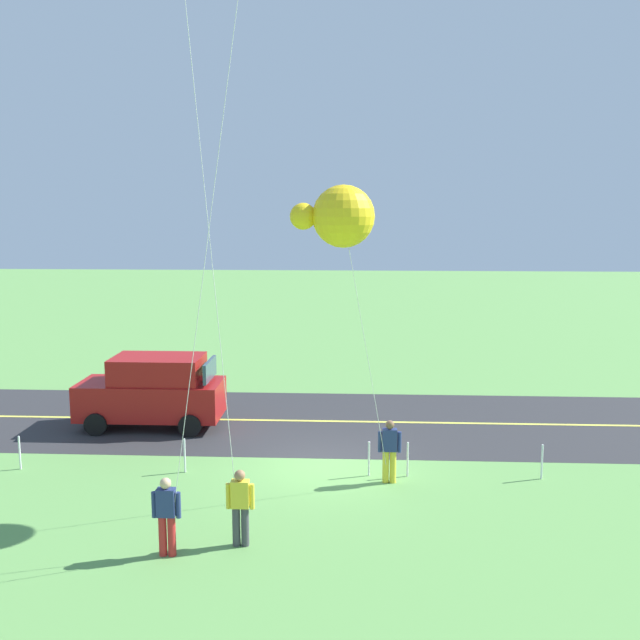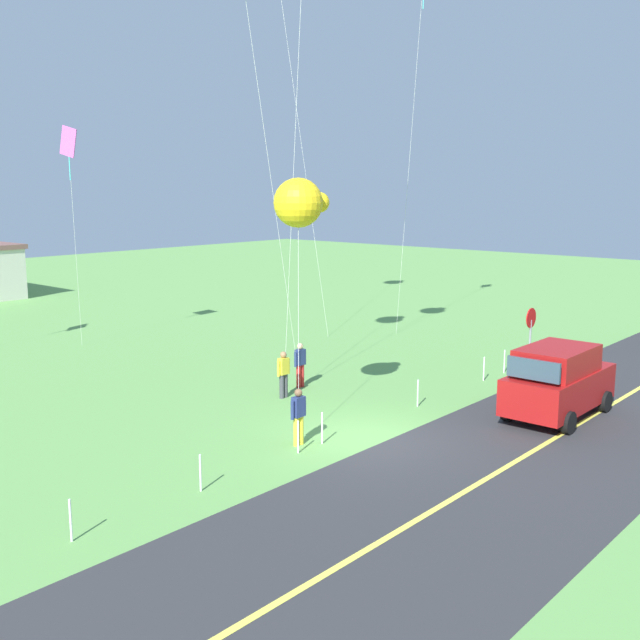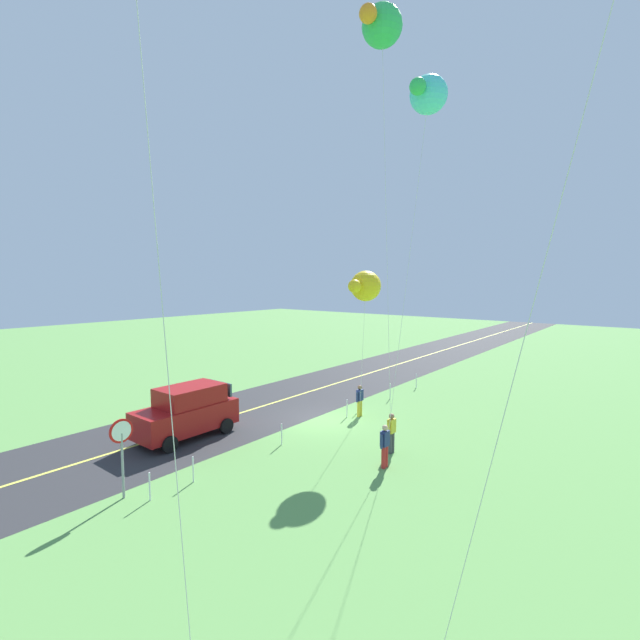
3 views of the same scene
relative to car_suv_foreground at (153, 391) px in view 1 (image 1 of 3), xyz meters
The scene contains 13 objects.
ground_plane 6.47m from the car_suv_foreground, 150.12° to the left, with size 120.00×120.00×0.10m, color #60994C.
asphalt_road 5.69m from the car_suv_foreground, behind, with size 120.00×7.00×0.00m, color #2D2D30.
road_centre_stripe 5.69m from the car_suv_foreground, behind, with size 120.00×0.16×0.00m, color #E5E04C.
car_suv_foreground is the anchor object (origin of this frame).
person_adult_near 8.34m from the car_suv_foreground, 148.96° to the left, with size 0.58×0.22×1.60m.
person_adult_companion 8.83m from the car_suv_foreground, 116.88° to the left, with size 0.58×0.22×1.60m.
person_child_watcher 8.78m from the car_suv_foreground, 107.36° to the left, with size 0.58×0.22×1.60m.
kite_red_low 9.64m from the car_suv_foreground, 138.07° to the left, with size 2.36×1.73×7.29m.
fence_post_1 11.68m from the car_suv_foreground, 160.62° to the left, with size 0.05×0.05×0.90m, color silver.
fence_post_2 8.58m from the car_suv_foreground, 153.10° to the left, with size 0.05×0.05×0.90m, color silver.
fence_post_3 7.72m from the car_suv_foreground, 149.79° to the left, with size 0.05×0.05×0.90m, color silver.
fence_post_4 4.36m from the car_suv_foreground, 116.07° to the left, with size 0.05×0.05×0.90m, color silver.
fence_post_5 4.64m from the car_suv_foreground, 57.45° to the left, with size 0.05×0.05×0.90m, color silver.
Camera 1 is at (-0.79, 18.45, 6.80)m, focal length 40.72 mm.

